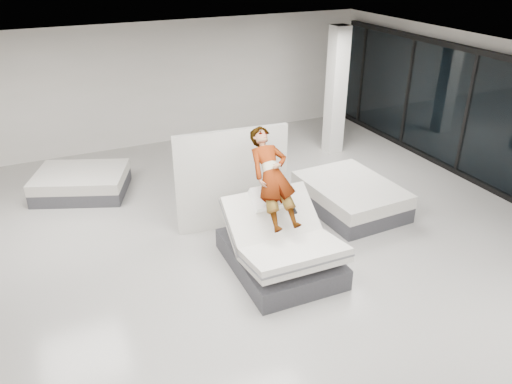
% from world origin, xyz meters
% --- Properties ---
extents(room, '(14.00, 14.04, 3.20)m').
position_xyz_m(room, '(0.00, 0.00, 1.60)').
color(room, '#ACA9A3').
rests_on(room, ground).
extents(hero_bed, '(1.62, 2.11, 1.29)m').
position_xyz_m(hero_bed, '(0.30, 0.33, 0.40)').
color(hero_bed, '#3D3D43').
rests_on(hero_bed, floor).
extents(person, '(0.69, 1.61, 1.53)m').
position_xyz_m(person, '(0.31, 0.65, 1.30)').
color(person, slate).
rests_on(person, hero_bed).
extents(remote, '(0.05, 0.14, 0.08)m').
position_xyz_m(remote, '(0.52, 0.29, 1.08)').
color(remote, black).
rests_on(remote, person).
extents(divider_panel, '(2.16, 0.30, 1.96)m').
position_xyz_m(divider_panel, '(0.14, 2.00, 0.98)').
color(divider_panel, silver).
rests_on(divider_panel, floor).
extents(flat_bed_right_far, '(1.66, 2.17, 0.58)m').
position_xyz_m(flat_bed_right_far, '(2.57, 1.59, 0.29)').
color(flat_bed_right_far, '#3D3D43').
rests_on(flat_bed_right_far, floor).
extents(flat_bed_left_far, '(2.27, 2.01, 0.52)m').
position_xyz_m(flat_bed_left_far, '(-2.36, 4.64, 0.26)').
color(flat_bed_left_far, '#3D3D43').
rests_on(flat_bed_left_far, floor).
extents(column, '(0.40, 0.40, 3.20)m').
position_xyz_m(column, '(4.00, 4.50, 1.60)').
color(column, white).
rests_on(column, floor).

